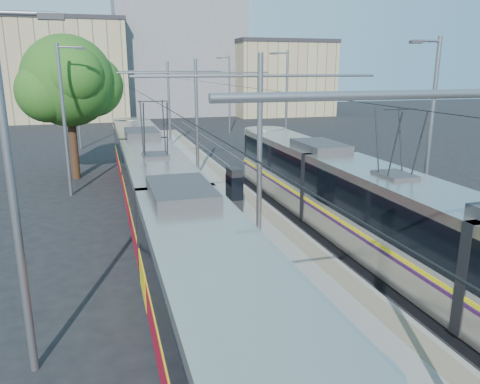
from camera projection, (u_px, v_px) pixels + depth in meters
name	position (u px, v px, depth m)	size (l,w,h in m)	color
ground	(366.00, 364.00, 11.05)	(160.00, 160.00, 0.00)	black
platform	(209.00, 187.00, 26.78)	(4.00, 50.00, 0.30)	gray
tactile_strip_left	(183.00, 186.00, 26.34)	(0.70, 50.00, 0.01)	gray
tactile_strip_right	(233.00, 183.00, 27.13)	(0.70, 50.00, 0.01)	gray
rails	(209.00, 190.00, 26.81)	(8.71, 70.00, 0.03)	gray
tram_left	(157.00, 194.00, 19.40)	(2.43, 31.46, 5.50)	black
tram_right	(391.00, 218.00, 15.86)	(2.43, 28.08, 5.50)	black
catenary	(220.00, 115.00, 23.01)	(9.20, 70.00, 7.00)	slate
street_lamps	(193.00, 110.00, 29.45)	(15.18, 38.22, 8.00)	slate
shelter	(234.00, 189.00, 21.59)	(0.61, 0.95, 2.05)	black
tree	(74.00, 83.00, 28.42)	(6.01, 5.56, 8.74)	#382314
building_left	(64.00, 70.00, 62.27)	(16.32, 12.24, 13.00)	tan
building_centre	(178.00, 54.00, 69.78)	(18.36, 14.28, 17.41)	gray
building_right	(279.00, 78.00, 68.91)	(14.28, 10.20, 10.66)	tan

